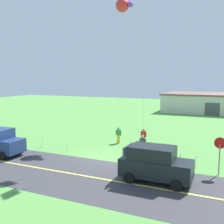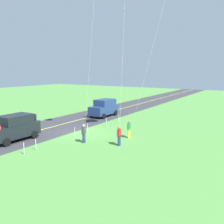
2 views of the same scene
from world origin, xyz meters
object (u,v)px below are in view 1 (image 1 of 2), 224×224
object	(u,v)px
person_adult_companion	(143,144)
car_suv_foreground	(155,163)
person_child_watcher	(118,135)
stop_sign	(220,148)
warehouse_distant	(214,103)
kite_yellow_high	(123,5)
person_adult_near	(143,136)

from	to	relation	value
person_adult_companion	car_suv_foreground	bearing A→B (deg)	171.23
person_child_watcher	person_adult_companion	bearing A→B (deg)	-79.26
stop_sign	warehouse_distant	bearing A→B (deg)	94.29
stop_sign	person_adult_companion	size ratio (longest dim) A/B	1.60
person_child_watcher	kite_yellow_high	bearing A→B (deg)	64.22
person_adult_companion	kite_yellow_high	bearing A→B (deg)	2.41
person_adult_near	warehouse_distant	xyz separation A→B (m)	(4.48, 28.98, 0.89)
kite_yellow_high	warehouse_distant	bearing A→B (deg)	73.29
car_suv_foreground	kite_yellow_high	bearing A→B (deg)	121.08
person_adult_near	kite_yellow_high	xyz separation A→B (m)	(-3.37, 2.83, 13.09)
warehouse_distant	person_adult_companion	bearing A→B (deg)	-96.46
car_suv_foreground	person_child_watcher	bearing A→B (deg)	126.08
person_adult_companion	person_child_watcher	xyz separation A→B (m)	(-3.31, 2.55, 0.00)
kite_yellow_high	warehouse_distant	distance (m)	29.90
car_suv_foreground	stop_sign	xyz separation A→B (m)	(3.59, 2.89, 0.65)
warehouse_distant	person_adult_near	bearing A→B (deg)	-98.78
person_child_watcher	kite_yellow_high	size ratio (longest dim) A/B	0.11
stop_sign	warehouse_distant	world-z (taller)	warehouse_distant
car_suv_foreground	kite_yellow_high	xyz separation A→B (m)	(-6.85, 11.37, 12.80)
person_adult_near	kite_yellow_high	size ratio (longest dim) A/B	0.11
stop_sign	person_child_watcher	world-z (taller)	stop_sign
person_adult_near	person_adult_companion	world-z (taller)	same
car_suv_foreground	warehouse_distant	world-z (taller)	warehouse_distant
person_child_watcher	stop_sign	bearing A→B (deg)	-70.57
stop_sign	kite_yellow_high	xyz separation A→B (m)	(-10.44, 8.47, 12.16)
person_adult_near	warehouse_distant	size ratio (longest dim) A/B	0.09
car_suv_foreground	person_adult_near	xyz separation A→B (m)	(-3.48, 8.53, -0.29)
car_suv_foreground	kite_yellow_high	size ratio (longest dim) A/B	0.30
kite_yellow_high	person_adult_companion	bearing A→B (deg)	-53.74
car_suv_foreground	person_child_watcher	size ratio (longest dim) A/B	2.75
warehouse_distant	kite_yellow_high	bearing A→B (deg)	-106.71
person_adult_companion	kite_yellow_high	world-z (taller)	kite_yellow_high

